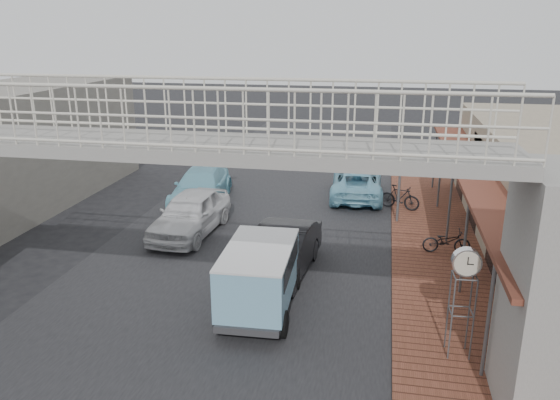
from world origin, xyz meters
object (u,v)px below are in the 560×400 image
at_px(angkot_van, 260,269).
at_px(motorcycle_near, 446,241).
at_px(dark_sedan, 281,252).
at_px(angkot_curb, 357,183).
at_px(arrow_sign, 419,160).
at_px(white_hatchback, 190,213).
at_px(angkot_far, 201,187).
at_px(motorcycle_far, 400,197).
at_px(street_clock, 466,267).

relative_size(angkot_van, motorcycle_near, 2.52).
height_order(dark_sedan, angkot_curb, dark_sedan).
relative_size(dark_sedan, angkot_curb, 0.95).
bearing_deg(angkot_van, arrow_sign, 59.10).
relative_size(white_hatchback, motorcycle_near, 2.97).
relative_size(angkot_far, angkot_van, 1.28).
distance_m(angkot_curb, arrow_sign, 4.29).
bearing_deg(motorcycle_far, dark_sedan, 170.88).
bearing_deg(arrow_sign, angkot_van, -142.09).
height_order(angkot_far, motorcycle_far, angkot_far).
bearing_deg(angkot_far, white_hatchback, -82.46).
xyz_separation_m(street_clock, arrow_sign, (-0.58, 9.31, 0.23)).
distance_m(motorcycle_near, street_clock, 6.40).
bearing_deg(white_hatchback, street_clock, -33.02).
distance_m(white_hatchback, street_clock, 11.04).
distance_m(angkot_far, angkot_van, 9.99).
xyz_separation_m(white_hatchback, dark_sedan, (3.97, -2.88, -0.04)).
height_order(white_hatchback, arrow_sign, arrow_sign).
relative_size(angkot_far, motorcycle_near, 3.23).
xyz_separation_m(white_hatchback, angkot_far, (-0.84, 3.65, -0.06)).
bearing_deg(angkot_curb, motorcycle_far, 135.25).
xyz_separation_m(dark_sedan, motorcycle_far, (3.67, 7.01, -0.15)).
relative_size(white_hatchback, motorcycle_far, 2.75).
relative_size(dark_sedan, motorcycle_far, 2.72).
height_order(dark_sedan, angkot_far, dark_sedan).
bearing_deg(white_hatchback, motorcycle_near, 1.21).
distance_m(angkot_curb, motorcycle_near, 7.01).
distance_m(angkot_far, motorcycle_near, 10.73).
height_order(angkot_curb, angkot_far, angkot_far).
bearing_deg(angkot_far, motorcycle_near, -27.18).
bearing_deg(dark_sedan, street_clock, -31.63).
xyz_separation_m(dark_sedan, motorcycle_near, (5.15, 2.55, -0.24)).
height_order(angkot_curb, motorcycle_far, angkot_curb).
bearing_deg(motorcycle_near, angkot_far, 63.66).
distance_m(angkot_van, arrow_sign, 9.20).
bearing_deg(arrow_sign, dark_sedan, -150.04).
bearing_deg(street_clock, angkot_far, 129.71).
relative_size(street_clock, arrow_sign, 0.88).
xyz_separation_m(angkot_van, street_clock, (4.96, -1.32, 1.08)).
relative_size(white_hatchback, dark_sedan, 1.01).
distance_m(dark_sedan, motorcycle_far, 7.91).
bearing_deg(white_hatchback, angkot_far, 106.21).
relative_size(angkot_curb, street_clock, 1.83).
height_order(angkot_far, street_clock, street_clock).
distance_m(angkot_van, street_clock, 5.25).
height_order(motorcycle_near, arrow_sign, arrow_sign).
bearing_deg(motorcycle_near, angkot_curb, 23.96).
distance_m(angkot_curb, angkot_far, 6.96).
height_order(dark_sedan, motorcycle_near, dark_sedan).
bearing_deg(angkot_far, dark_sedan, -59.01).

